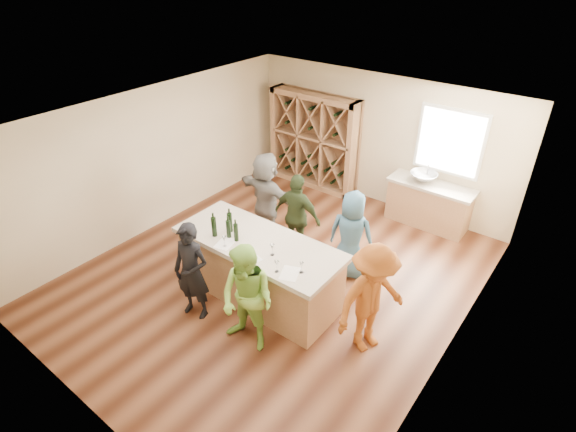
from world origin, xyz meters
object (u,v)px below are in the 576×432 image
Objects in this scene: wine_rack at (314,141)px; person_far_left at (266,196)px; person_server at (372,299)px; person_far_right at (351,235)px; wine_bottle_d at (229,229)px; person_near_left at (192,272)px; person_near_right at (247,299)px; wine_bottle_c at (230,222)px; wine_bottle_e at (236,232)px; wine_bottle_b at (214,227)px; tasting_counter_base at (260,271)px; person_far_mid at (297,216)px; sink at (423,177)px.

person_far_left is (0.54, -2.37, -0.23)m from wine_rack.
person_far_right is (-1.07, 1.27, -0.06)m from person_server.
person_near_left reaches higher than wine_bottle_d.
person_near_right is 1.05× the size of person_far_right.
person_far_left is at bearing 111.02° from wine_bottle_d.
wine_rack reaches higher than person_server.
wine_bottle_c is 1.12× the size of wine_bottle_e.
person_server is at bearing 9.07° from wine_bottle_b.
person_server is at bearing 3.31° from tasting_counter_base.
wine_bottle_b reaches higher than tasting_counter_base.
person_far_right is at bearing 46.11° from wine_bottle_c.
person_near_right is at bearing -10.99° from person_near_left.
person_far_mid is at bearing 82.05° from person_server.
wine_rack is 4.90m from person_near_left.
person_far_mid is at bearing -61.06° from wine_rack.
wine_bottle_d reaches higher than tasting_counter_base.
person_near_right reaches higher than wine_bottle_c.
wine_rack is 7.51× the size of wine_bottle_e.
tasting_counter_base is 7.90× the size of wine_bottle_c.
sink is 0.34× the size of person_far_right.
person_far_left reaches higher than person_far_mid.
wine_bottle_b is 0.23m from wine_bottle_d.
wine_rack is 5.22m from person_near_right.
person_server reaches higher than person_near_right.
person_far_left is (-2.16, -2.30, -0.14)m from sink.
tasting_counter_base is 8.78× the size of wine_bottle_d.
wine_bottle_b is at bearing -152.77° from wine_bottle_d.
person_near_right is at bearing -57.92° from tasting_counter_base.
wine_bottle_d is 2.08m from person_far_right.
person_far_right reaches higher than wine_bottle_b.
person_near_right is at bearing -65.30° from wine_rack.
person_near_right is at bearing 70.04° from person_far_right.
person_far_left is at bearing 90.32° from person_near_left.
person_server reaches higher than tasting_counter_base.
person_near_right reaches higher than wine_bottle_b.
person_far_left reaches higher than tasting_counter_base.
person_near_right is at bearing -96.38° from sink.
sink is at bearing 67.08° from wine_bottle_b.
person_server reaches higher than person_far_mid.
wine_rack is at bearing -62.75° from person_far_mid.
wine_rack is 6.69× the size of wine_bottle_c.
person_far_left reaches higher than person_near_right.
person_near_left is 2.26m from person_far_mid.
person_server is 0.99× the size of person_far_left.
wine_bottle_d is (0.21, 0.11, -0.02)m from wine_bottle_b.
person_near_right is (0.84, -0.70, -0.39)m from wine_bottle_e.
person_near_left is at bearing -108.78° from wine_bottle_e.
person_near_left is (-0.53, -0.92, 0.31)m from tasting_counter_base.
wine_rack is at bearing 105.53° from wine_bottle_c.
wine_bottle_e is 1.88m from person_far_left.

